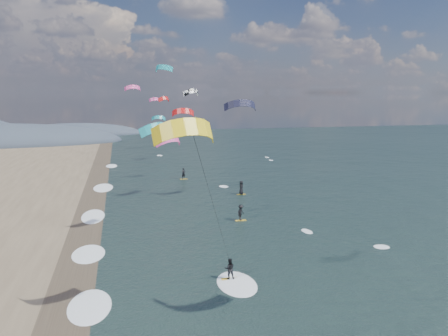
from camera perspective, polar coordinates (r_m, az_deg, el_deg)
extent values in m
cube|color=#382D23|center=(32.23, -19.08, -13.75)|extent=(3.00, 240.00, 0.00)
ellipsoid|color=#3D4756|center=(140.68, -18.93, 4.14)|extent=(40.00, 18.00, 7.00)
cube|color=gold|center=(30.79, 0.72, -14.28)|extent=(1.14, 0.35, 0.05)
imported|color=black|center=(30.49, 0.72, -12.99)|extent=(0.77, 0.63, 1.45)
ellipsoid|color=white|center=(30.16, 1.68, -14.87)|extent=(2.60, 4.20, 0.12)
cylinder|color=black|center=(25.62, -1.41, -4.82)|extent=(0.02, 0.02, 11.89)
cube|color=gold|center=(43.87, 2.20, -6.85)|extent=(1.10, 0.35, 0.05)
imported|color=black|center=(43.64, 2.21, -5.80)|extent=(1.17, 1.14, 1.61)
cube|color=gold|center=(54.85, 2.25, -3.45)|extent=(1.10, 0.35, 0.05)
imported|color=black|center=(54.66, 2.26, -2.55)|extent=(0.62, 0.88, 1.70)
cube|color=gold|center=(64.71, -5.28, -1.44)|extent=(1.10, 0.35, 0.05)
imported|color=black|center=(64.55, -5.29, -0.70)|extent=(0.71, 0.62, 1.63)
ellipsoid|color=white|center=(28.50, -17.37, -16.89)|extent=(2.40, 5.40, 0.11)
ellipsoid|color=white|center=(36.76, -16.45, -10.64)|extent=(2.40, 5.40, 0.11)
ellipsoid|color=white|center=(47.23, -15.79, -6.04)|extent=(2.40, 5.40, 0.11)
ellipsoid|color=white|center=(60.82, -15.30, -2.50)|extent=(2.40, 5.40, 0.11)
ellipsoid|color=white|center=(78.51, -14.92, 0.24)|extent=(2.40, 5.40, 0.11)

